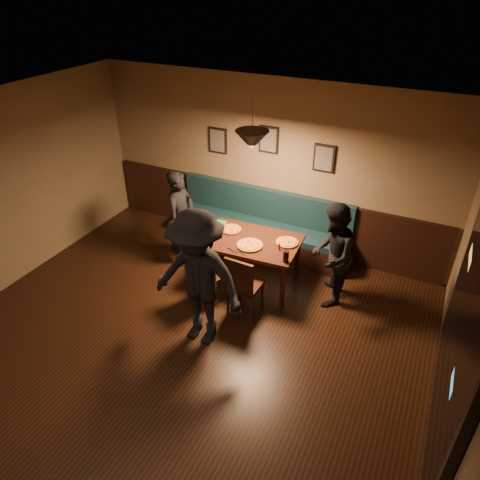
# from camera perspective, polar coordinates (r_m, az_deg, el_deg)

# --- Properties ---
(floor) EXTENTS (7.00, 7.00, 0.00)m
(floor) POSITION_cam_1_polar(r_m,az_deg,el_deg) (5.52, -11.75, -17.52)
(floor) COLOR black
(floor) RESTS_ON ground
(ceiling) EXTENTS (7.00, 7.00, 0.00)m
(ceiling) POSITION_cam_1_polar(r_m,az_deg,el_deg) (3.89, -16.26, 10.60)
(ceiling) COLOR silver
(ceiling) RESTS_ON ground
(wall_back) EXTENTS (6.00, 0.00, 6.00)m
(wall_back) POSITION_cam_1_polar(r_m,az_deg,el_deg) (7.20, 3.70, 9.51)
(wall_back) COLOR #8C704F
(wall_back) RESTS_ON ground
(wall_right) EXTENTS (0.00, 7.00, 7.00)m
(wall_right) POSITION_cam_1_polar(r_m,az_deg,el_deg) (3.86, 26.23, -17.57)
(wall_right) COLOR #8C704F
(wall_right) RESTS_ON ground
(wainscot) EXTENTS (5.88, 0.06, 1.00)m
(wainscot) POSITION_cam_1_polar(r_m,az_deg,el_deg) (7.56, 3.38, 3.12)
(wainscot) COLOR black
(wainscot) RESTS_ON ground
(booth_bench) EXTENTS (3.00, 0.60, 1.00)m
(booth_bench) POSITION_cam_1_polar(r_m,az_deg,el_deg) (7.35, 2.56, 2.21)
(booth_bench) COLOR #0F232D
(booth_bench) RESTS_ON ground
(window_frame) EXTENTS (0.06, 2.56, 1.86)m
(window_frame) POSITION_cam_1_polar(r_m,az_deg,el_deg) (4.15, 26.40, -11.58)
(window_frame) COLOR black
(window_frame) RESTS_ON wall_right
(window_glass) EXTENTS (0.00, 2.40, 2.40)m
(window_glass) POSITION_cam_1_polar(r_m,az_deg,el_deg) (4.15, 25.99, -11.49)
(window_glass) COLOR black
(window_glass) RESTS_ON wall_right
(picture_left) EXTENTS (0.32, 0.04, 0.42)m
(picture_left) POSITION_cam_1_polar(r_m,az_deg,el_deg) (7.43, -2.88, 12.73)
(picture_left) COLOR black
(picture_left) RESTS_ON wall_back
(picture_center) EXTENTS (0.32, 0.04, 0.42)m
(picture_center) POSITION_cam_1_polar(r_m,az_deg,el_deg) (7.02, 3.73, 12.83)
(picture_center) COLOR black
(picture_center) RESTS_ON wall_back
(picture_right) EXTENTS (0.32, 0.04, 0.42)m
(picture_right) POSITION_cam_1_polar(r_m,az_deg,el_deg) (6.80, 10.81, 10.35)
(picture_right) COLOR black
(picture_right) RESTS_ON wall_back
(pendant_lamp) EXTENTS (0.44, 0.44, 0.25)m
(pendant_lamp) POSITION_cam_1_polar(r_m,az_deg,el_deg) (5.75, 1.56, 12.76)
(pendant_lamp) COLOR black
(pendant_lamp) RESTS_ON ceiling
(dining_table) EXTENTS (1.47, 1.00, 0.76)m
(dining_table) POSITION_cam_1_polar(r_m,az_deg,el_deg) (6.61, 1.33, -2.77)
(dining_table) COLOR black
(dining_table) RESTS_ON floor
(chair_near_left) EXTENTS (0.49, 0.49, 0.85)m
(chair_near_left) POSITION_cam_1_polar(r_m,az_deg,el_deg) (6.22, -4.70, -4.83)
(chair_near_left) COLOR black
(chair_near_left) RESTS_ON floor
(chair_near_right) EXTENTS (0.43, 0.43, 0.95)m
(chair_near_right) POSITION_cam_1_polar(r_m,az_deg,el_deg) (6.01, 0.68, -5.61)
(chair_near_right) COLOR black
(chair_near_right) RESTS_ON floor
(diner_left) EXTENTS (0.38, 0.57, 1.56)m
(diner_left) POSITION_cam_1_polar(r_m,az_deg,el_deg) (6.96, -7.57, 2.78)
(diner_left) COLOR black
(diner_left) RESTS_ON floor
(diner_right) EXTENTS (0.68, 0.82, 1.53)m
(diner_right) POSITION_cam_1_polar(r_m,az_deg,el_deg) (6.17, 11.81, -1.96)
(diner_right) COLOR black
(diner_right) RESTS_ON floor
(diner_front) EXTENTS (1.22, 0.73, 1.86)m
(diner_front) POSITION_cam_1_polar(r_m,az_deg,el_deg) (5.34, -5.46, -5.13)
(diner_front) COLOR black
(diner_front) RESTS_ON floor
(pizza_a) EXTENTS (0.38, 0.38, 0.04)m
(pizza_a) POSITION_cam_1_polar(r_m,az_deg,el_deg) (6.63, -1.19, 1.41)
(pizza_a) COLOR orange
(pizza_a) RESTS_ON dining_table
(pizza_b) EXTENTS (0.42, 0.42, 0.04)m
(pizza_b) POSITION_cam_1_polar(r_m,az_deg,el_deg) (6.24, 1.27, -0.66)
(pizza_b) COLOR gold
(pizza_b) RESTS_ON dining_table
(pizza_c) EXTENTS (0.36, 0.36, 0.04)m
(pizza_c) POSITION_cam_1_polar(r_m,az_deg,el_deg) (6.34, 6.10, -0.29)
(pizza_c) COLOR orange
(pizza_c) RESTS_ON dining_table
(soda_glass) EXTENTS (0.10, 0.10, 0.17)m
(soda_glass) POSITION_cam_1_polar(r_m,az_deg,el_deg) (5.92, 5.95, -2.10)
(soda_glass) COLOR black
(soda_glass) RESTS_ON dining_table
(tabasco_bottle) EXTENTS (0.04, 0.04, 0.12)m
(tabasco_bottle) POSITION_cam_1_polar(r_m,az_deg,el_deg) (6.17, 5.11, -0.81)
(tabasco_bottle) COLOR #8E0408
(tabasco_bottle) RESTS_ON dining_table
(napkin_a) EXTENTS (0.18, 0.18, 0.01)m
(napkin_a) POSITION_cam_1_polar(r_m,az_deg,el_deg) (6.82, -2.53, 2.22)
(napkin_a) COLOR #1F7437
(napkin_a) RESTS_ON dining_table
(napkin_b) EXTENTS (0.18, 0.18, 0.01)m
(napkin_b) POSITION_cam_1_polar(r_m,az_deg,el_deg) (6.39, -4.30, -0.08)
(napkin_b) COLOR #207A2E
(napkin_b) RESTS_ON dining_table
(cutlery_set) EXTENTS (0.19, 0.10, 0.00)m
(cutlery_set) POSITION_cam_1_polar(r_m,az_deg,el_deg) (6.13, -0.54, -1.54)
(cutlery_set) COLOR white
(cutlery_set) RESTS_ON dining_table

